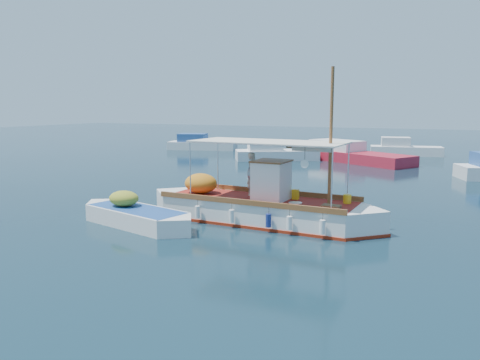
% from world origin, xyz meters
% --- Properties ---
extents(ground, '(160.00, 160.00, 0.00)m').
position_xyz_m(ground, '(0.00, 0.00, 0.00)').
color(ground, black).
rests_on(ground, ground).
extents(fishing_caique, '(9.60, 2.90, 5.86)m').
position_xyz_m(fishing_caique, '(-0.83, 0.48, 0.52)').
color(fishing_caique, white).
rests_on(fishing_caique, ground).
extents(dinghy, '(5.49, 2.51, 1.38)m').
position_xyz_m(dinghy, '(-4.71, -1.96, 0.29)').
color(dinghy, white).
rests_on(dinghy, ground).
extents(bg_boat_nw, '(6.89, 5.40, 1.80)m').
position_xyz_m(bg_boat_nw, '(-7.66, 19.87, 0.49)').
color(bg_boat_nw, silver).
rests_on(bg_boat_nw, ground).
extents(bg_boat_n, '(10.33, 7.53, 1.80)m').
position_xyz_m(bg_boat_n, '(-2.04, 21.61, 0.49)').
color(bg_boat_n, '#A81C2D').
rests_on(bg_boat_n, ground).
extents(bg_boat_far_w, '(7.11, 3.92, 1.80)m').
position_xyz_m(bg_boat_far_w, '(-17.70, 25.30, 0.49)').
color(bg_boat_far_w, silver).
rests_on(bg_boat_far_w, ground).
extents(bg_boat_far_n, '(6.33, 3.10, 1.80)m').
position_xyz_m(bg_boat_far_n, '(1.46, 28.22, 0.49)').
color(bg_boat_far_n, silver).
rests_on(bg_boat_far_n, ground).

